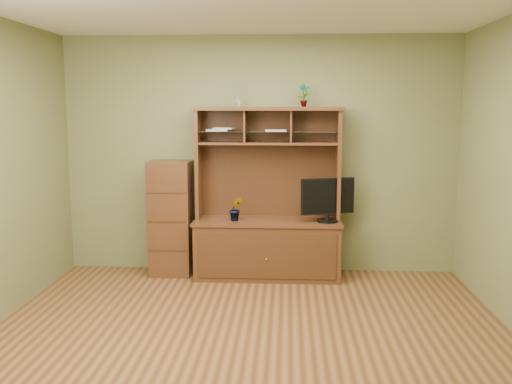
{
  "coord_description": "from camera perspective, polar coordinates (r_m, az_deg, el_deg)",
  "views": [
    {
      "loc": [
        0.32,
        -4.53,
        1.91
      ],
      "look_at": [
        -0.0,
        1.2,
        1.04
      ],
      "focal_mm": 40.0,
      "sensor_mm": 36.0,
      "label": 1
    }
  ],
  "objects": [
    {
      "name": "magazines",
      "position": [
        6.36,
        -1.7,
        6.26
      ],
      "size": [
        0.91,
        0.21,
        0.04
      ],
      "color": "#A4A4A8",
      "rests_on": "media_hutch"
    },
    {
      "name": "side_cabinet",
      "position": [
        6.56,
        -8.48,
        -2.58
      ],
      "size": [
        0.46,
        0.42,
        1.3
      ],
      "color": "#472214",
      "rests_on": "room"
    },
    {
      "name": "media_hutch",
      "position": [
        6.41,
        1.16,
        -3.9
      ],
      "size": [
        1.66,
        0.61,
        1.9
      ],
      "color": "#472214",
      "rests_on": "room"
    },
    {
      "name": "top_plant",
      "position": [
        6.34,
        4.76,
        9.64
      ],
      "size": [
        0.15,
        0.12,
        0.25
      ],
      "primitive_type": "imported",
      "rotation": [
        0.0,
        0.0,
        0.24
      ],
      "color": "#326623",
      "rests_on": "media_hutch"
    },
    {
      "name": "room",
      "position": [
        4.57,
        -0.81,
        1.57
      ],
      "size": [
        4.54,
        4.04,
        2.74
      ],
      "color": "#503017",
      "rests_on": "ground"
    },
    {
      "name": "reed_diffuser",
      "position": [
        6.36,
        -1.89,
        9.55
      ],
      "size": [
        0.06,
        0.06,
        0.3
      ],
      "color": "silver",
      "rests_on": "media_hutch"
    },
    {
      "name": "orchid_plant",
      "position": [
        6.3,
        -2.02,
        -1.69
      ],
      "size": [
        0.16,
        0.14,
        0.27
      ],
      "primitive_type": "imported",
      "rotation": [
        0.0,
        0.0,
        0.12
      ],
      "color": "#2A5F20",
      "rests_on": "media_hutch"
    },
    {
      "name": "monitor",
      "position": [
        6.27,
        7.18,
        -0.69
      ],
      "size": [
        0.59,
        0.24,
        0.48
      ],
      "rotation": [
        0.0,
        0.0,
        0.32
      ],
      "color": "black",
      "rests_on": "media_hutch"
    }
  ]
}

